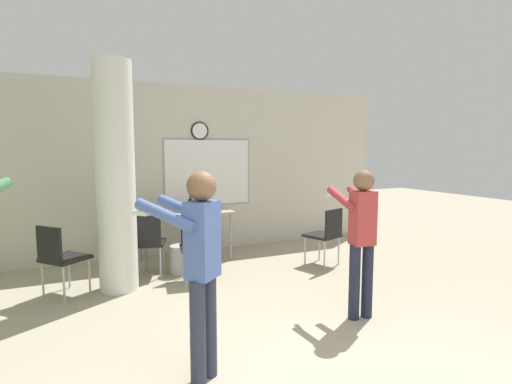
# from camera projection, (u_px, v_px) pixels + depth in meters

# --- Properties ---
(wall_back) EXTENTS (8.00, 0.15, 2.80)m
(wall_back) POSITION_uv_depth(u_px,v_px,m) (173.00, 170.00, 6.63)
(wall_back) COLOR beige
(wall_back) RESTS_ON ground_plane
(support_pillar) EXTENTS (0.47, 0.47, 2.80)m
(support_pillar) POSITION_uv_depth(u_px,v_px,m) (115.00, 178.00, 4.85)
(support_pillar) COLOR silver
(support_pillar) RESTS_ON ground_plane
(folding_table) EXTENTS (1.43, 0.64, 0.78)m
(folding_table) POSITION_uv_depth(u_px,v_px,m) (185.00, 216.00, 6.20)
(folding_table) COLOR tan
(folding_table) RESTS_ON ground_plane
(bottle_on_table) EXTENTS (0.08, 0.08, 0.26)m
(bottle_on_table) POSITION_uv_depth(u_px,v_px,m) (191.00, 204.00, 6.31)
(bottle_on_table) COLOR black
(bottle_on_table) RESTS_ON folding_table
(waste_bin) EXTENTS (0.29, 0.29, 0.40)m
(waste_bin) POSITION_uv_depth(u_px,v_px,m) (180.00, 259.00, 5.62)
(waste_bin) COLOR #B2B2B7
(waste_bin) RESTS_ON ground_plane
(chair_near_pillar) EXTENTS (0.62, 0.62, 0.87)m
(chair_near_pillar) POSITION_uv_depth(u_px,v_px,m) (60.00, 255.00, 4.68)
(chair_near_pillar) COLOR black
(chair_near_pillar) RESTS_ON ground_plane
(chair_table_left) EXTENTS (0.55, 0.55, 0.87)m
(chair_table_left) POSITION_uv_depth(u_px,v_px,m) (147.00, 240.00, 5.45)
(chair_table_left) COLOR black
(chair_table_left) RESTS_ON ground_plane
(chair_table_front) EXTENTS (0.50, 0.50, 0.87)m
(chair_table_front) POSITION_uv_depth(u_px,v_px,m) (197.00, 242.00, 5.32)
(chair_table_front) COLOR black
(chair_table_front) RESTS_ON ground_plane
(chair_mid_room) EXTENTS (0.56, 0.56, 0.87)m
(chair_mid_room) POSITION_uv_depth(u_px,v_px,m) (326.00, 232.00, 5.96)
(chair_mid_room) COLOR black
(chair_mid_room) RESTS_ON ground_plane
(person_playing_side) EXTENTS (0.38, 0.62, 1.54)m
(person_playing_side) POSITION_uv_depth(u_px,v_px,m) (361.00, 232.00, 4.08)
(person_playing_side) COLOR #1E2338
(person_playing_side) RESTS_ON ground_plane
(person_playing_front) EXTENTS (0.60, 0.62, 1.59)m
(person_playing_front) POSITION_uv_depth(u_px,v_px,m) (200.00, 260.00, 2.94)
(person_playing_front) COLOR #2D3347
(person_playing_front) RESTS_ON ground_plane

